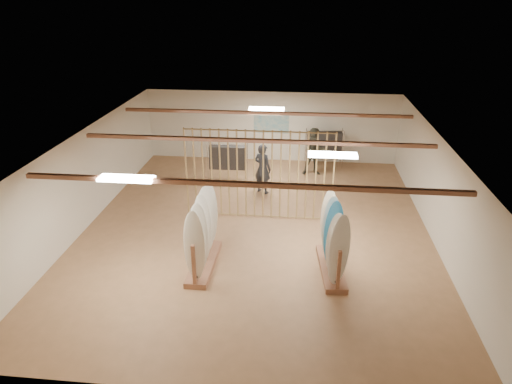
# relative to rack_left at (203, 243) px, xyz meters

# --- Properties ---
(floor) EXTENTS (12.00, 12.00, 0.00)m
(floor) POSITION_rel_rack_left_xyz_m (1.12, 2.05, -0.67)
(floor) COLOR #AA7952
(floor) RESTS_ON ground
(ceiling) EXTENTS (12.00, 12.00, 0.00)m
(ceiling) POSITION_rel_rack_left_xyz_m (1.12, 2.05, 2.13)
(ceiling) COLOR gray
(ceiling) RESTS_ON ground
(wall_back) EXTENTS (12.00, 0.00, 12.00)m
(wall_back) POSITION_rel_rack_left_xyz_m (1.12, 8.05, 0.73)
(wall_back) COLOR silver
(wall_back) RESTS_ON ground
(wall_front) EXTENTS (12.00, 0.00, 12.00)m
(wall_front) POSITION_rel_rack_left_xyz_m (1.12, -3.95, 0.73)
(wall_front) COLOR silver
(wall_front) RESTS_ON ground
(wall_left) EXTENTS (0.00, 12.00, 12.00)m
(wall_left) POSITION_rel_rack_left_xyz_m (-3.88, 2.05, 0.73)
(wall_left) COLOR silver
(wall_left) RESTS_ON ground
(wall_right) EXTENTS (0.00, 12.00, 12.00)m
(wall_right) POSITION_rel_rack_left_xyz_m (6.12, 2.05, 0.73)
(wall_right) COLOR silver
(wall_right) RESTS_ON ground
(ceiling_slats) EXTENTS (9.50, 6.12, 0.10)m
(ceiling_slats) POSITION_rel_rack_left_xyz_m (1.12, 2.05, 2.05)
(ceiling_slats) COLOR #9B6346
(ceiling_slats) RESTS_ON ground
(light_panels) EXTENTS (1.20, 0.35, 0.06)m
(light_panels) POSITION_rel_rack_left_xyz_m (1.12, 2.05, 2.07)
(light_panels) COLOR white
(light_panels) RESTS_ON ground
(bamboo_partition) EXTENTS (4.45, 0.05, 2.78)m
(bamboo_partition) POSITION_rel_rack_left_xyz_m (1.12, 2.85, 0.73)
(bamboo_partition) COLOR tan
(bamboo_partition) RESTS_ON ground
(poster) EXTENTS (1.40, 0.03, 0.90)m
(poster) POSITION_rel_rack_left_xyz_m (1.12, 8.03, 0.93)
(poster) COLOR teal
(poster) RESTS_ON ground
(rack_left) EXTENTS (0.56, 2.07, 1.97)m
(rack_left) POSITION_rel_rack_left_xyz_m (0.00, 0.00, 0.00)
(rack_left) COLOR #9B6346
(rack_left) RESTS_ON floor
(rack_right) EXTENTS (0.72, 2.05, 1.91)m
(rack_right) POSITION_rel_rack_left_xyz_m (3.21, 0.12, -0.02)
(rack_right) COLOR #9B6346
(rack_right) RESTS_ON floor
(clothing_rack_a) EXTENTS (1.39, 0.37, 1.48)m
(clothing_rack_a) POSITION_rel_rack_left_xyz_m (-0.25, 5.50, 0.30)
(clothing_rack_a) COLOR silver
(clothing_rack_a) RESTS_ON floor
(clothing_rack_b) EXTENTS (1.41, 0.51, 1.52)m
(clothing_rack_b) POSITION_rel_rack_left_xyz_m (3.25, 7.45, 0.32)
(clothing_rack_b) COLOR silver
(clothing_rack_b) RESTS_ON floor
(shopper_a) EXTENTS (0.87, 0.77, 1.98)m
(shopper_a) POSITION_rel_rack_left_xyz_m (1.07, 4.74, 0.32)
(shopper_a) COLOR #282A30
(shopper_a) RESTS_ON floor
(shopper_b) EXTENTS (1.05, 0.85, 2.05)m
(shopper_b) POSITION_rel_rack_left_xyz_m (2.86, 6.59, 0.35)
(shopper_b) COLOR #37352B
(shopper_b) RESTS_ON floor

